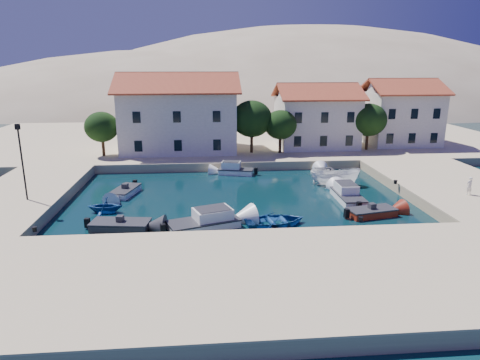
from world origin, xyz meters
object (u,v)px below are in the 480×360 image
building_mid (316,115)px  pedestrian (469,186)px  lamppost (21,155)px  building_left (179,111)px  rowboat_south (275,225)px  cabin_cruiser_south (204,222)px  boat_east (335,185)px  building_right (400,111)px  cabin_cruiser_east (348,195)px

building_mid → pedestrian: (7.39, -22.82, -3.44)m
building_mid → lamppost: building_mid is taller
building_left → rowboat_south: 26.87m
rowboat_south → building_left: bearing=8.7°
lamppost → rowboat_south: bearing=-13.8°
cabin_cruiser_south → boat_east: 16.81m
building_right → boat_east: (-13.96, -16.54, -5.47)m
lamppost → cabin_cruiser_east: bearing=1.0°
cabin_cruiser_south → rowboat_south: size_ratio=1.24×
building_right → rowboat_south: 34.96m
pedestrian → building_mid: bearing=-83.7°
building_right → pedestrian: size_ratio=6.06×
lamppost → cabin_cruiser_east: lamppost is taller
building_right → cabin_cruiser_east: size_ratio=1.95×
cabin_cruiser_east → pedestrian: 10.03m
lamppost → rowboat_south: lamppost is taller
building_left → cabin_cruiser_south: bearing=-83.4°
rowboat_south → building_right: bearing=-48.7°
pedestrian → boat_east: bearing=-49.6°
cabin_cruiser_east → building_right: bearing=-33.1°
building_right → rowboat_south: (-21.70, -26.86, -5.47)m
building_left → building_mid: (18.00, 1.00, -0.71)m
building_left → boat_east: (16.04, -14.54, -5.94)m
building_mid → building_right: size_ratio=1.11×
building_mid → cabin_cruiser_south: size_ratio=1.85×
boat_east → pedestrian: size_ratio=3.15×
lamppost → cabin_cruiser_east: 27.56m
building_left → cabin_cruiser_east: size_ratio=3.03×
boat_east → building_left: bearing=57.3°
cabin_cruiser_east → rowboat_south: bearing=126.2°
building_left → pedestrian: 33.74m
lamppost → cabin_cruiser_south: size_ratio=1.10×
pedestrian → building_right: bearing=-112.6°
cabin_cruiser_east → boat_east: bearing=-3.2°
building_left → lamppost: building_left is taller
cabin_cruiser_south → rowboat_south: bearing=-17.9°
lamppost → cabin_cruiser_south: lamppost is taller
building_right → cabin_cruiser_south: (-27.10, -27.01, -5.00)m
building_left → boat_east: size_ratio=2.99×
lamppost → boat_east: bearing=11.2°
building_right → rowboat_south: bearing=-128.9°
building_mid → cabin_cruiser_east: size_ratio=2.17×
building_left → boat_east: bearing=-42.2°
cabin_cruiser_south → lamppost: bearing=141.3°
building_left → building_right: building_left is taller
building_right → building_left: bearing=-176.2°
lamppost → building_mid: bearing=35.4°
lamppost → rowboat_south: size_ratio=1.36×
building_left → pedestrian: bearing=-40.7°
rowboat_south → pedestrian: bearing=-89.6°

